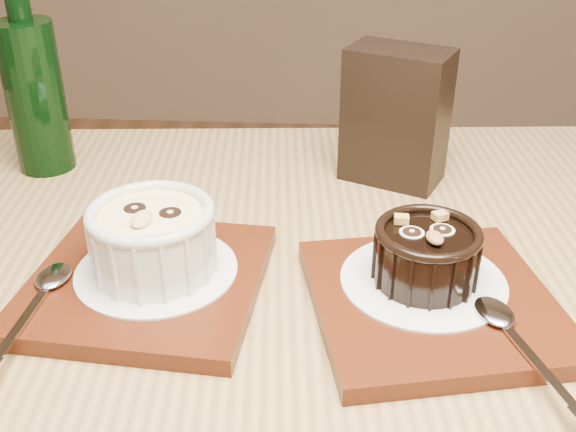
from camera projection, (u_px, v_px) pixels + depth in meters
The scene contains 11 objects.
table at pixel (319, 421), 0.54m from camera, with size 1.26×0.89×0.75m.
tray_left at pixel (147, 282), 0.54m from camera, with size 0.18×0.18×0.01m, color #4D1E0C.
doily_left at pixel (157, 270), 0.54m from camera, with size 0.13×0.13×0.00m, color white.
ramekin_white at pixel (153, 236), 0.53m from camera, with size 0.10×0.10×0.06m.
spoon_left at pixel (35, 302), 0.50m from camera, with size 0.03×0.13×0.01m, color silver, non-canonical shape.
tray_right at pixel (432, 302), 0.52m from camera, with size 0.18×0.18×0.01m, color #4D1E0C.
doily_right at pixel (423, 280), 0.53m from camera, with size 0.13×0.13×0.00m, color white.
ramekin_dark at pixel (426, 252), 0.52m from camera, with size 0.08×0.08×0.05m.
spoon_right at pixel (521, 342), 0.46m from camera, with size 0.03×0.13×0.01m, color silver, non-canonical shape.
condiment_stand at pixel (396, 117), 0.69m from camera, with size 0.10×0.06×0.14m, color black.
green_bottle at pixel (34, 91), 0.71m from camera, with size 0.06×0.06×0.22m.
Camera 1 is at (-0.03, -0.19, 1.07)m, focal length 42.00 mm.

